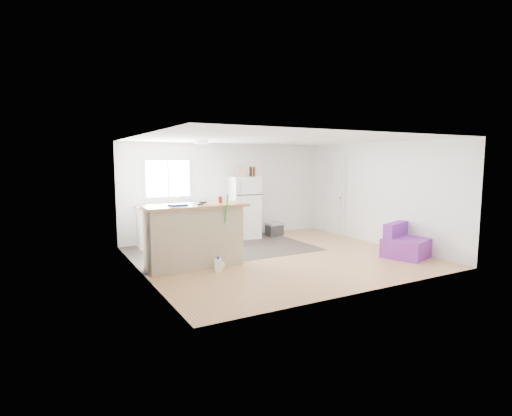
{
  "coord_description": "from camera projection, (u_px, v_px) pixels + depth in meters",
  "views": [
    {
      "loc": [
        -4.28,
        -6.82,
        1.99
      ],
      "look_at": [
        -0.14,
        0.7,
        0.95
      ],
      "focal_mm": 28.0,
      "sensor_mm": 36.0,
      "label": 1
    }
  ],
  "objects": [
    {
      "name": "purple_seat",
      "position": [
        405.0,
        245.0,
        8.21
      ],
      "size": [
        1.03,
        1.02,
        0.68
      ],
      "rotation": [
        0.0,
        0.0,
        0.33
      ],
      "color": "purple",
      "rests_on": "floor"
    },
    {
      "name": "mop",
      "position": [
        222.0,
        256.0,
        7.31
      ],
      "size": [
        0.23,
        0.39,
        1.39
      ],
      "rotation": [
        0.0,
        0.0,
        0.04
      ],
      "color": "green",
      "rests_on": "floor"
    },
    {
      "name": "red_cup",
      "position": [
        220.0,
        200.0,
        7.64
      ],
      "size": [
        0.08,
        0.08,
        0.12
      ],
      "primitive_type": "cylinder",
      "rotation": [
        0.0,
        0.0,
        -0.03
      ],
      "color": "red",
      "rests_on": "peninsula"
    },
    {
      "name": "bottle_right",
      "position": [
        251.0,
        171.0,
        10.12
      ],
      "size": [
        0.08,
        0.08,
        0.25
      ],
      "primitive_type": "cylinder",
      "rotation": [
        0.0,
        0.0,
        -0.17
      ],
      "color": "#321309",
      "rests_on": "refrigerator"
    },
    {
      "name": "vinyl_zone",
      "position": [
        222.0,
        249.0,
        8.96
      ],
      "size": [
        4.05,
        2.5,
        0.0
      ],
      "primitive_type": "cube",
      "color": "#302824",
      "rests_on": "floor"
    },
    {
      "name": "bottle_left",
      "position": [
        254.0,
        172.0,
        10.06
      ],
      "size": [
        0.09,
        0.09,
        0.25
      ],
      "primitive_type": "cylinder",
      "rotation": [
        0.0,
        0.0,
        -0.29
      ],
      "color": "#321309",
      "rests_on": "refrigerator"
    },
    {
      "name": "tool_b",
      "position": [
        201.0,
        204.0,
        7.29
      ],
      "size": [
        0.11,
        0.07,
        0.03
      ],
      "primitive_type": "cube",
      "rotation": [
        0.0,
        0.0,
        0.32
      ],
      "color": "black",
      "rests_on": "peninsula"
    },
    {
      "name": "ceiling_fixture",
      "position": [
        201.0,
        142.0,
        8.41
      ],
      "size": [
        0.3,
        0.3,
        0.07
      ],
      "primitive_type": "cylinder",
      "color": "white",
      "rests_on": "ceiling"
    },
    {
      "name": "cardboard_box",
      "position": [
        241.0,
        171.0,
        9.93
      ],
      "size": [
        0.22,
        0.17,
        0.3
      ],
      "primitive_type": "cube",
      "rotation": [
        0.0,
        0.0,
        -0.37
      ],
      "color": "#A07D5B",
      "rests_on": "refrigerator"
    },
    {
      "name": "interior_door",
      "position": [
        334.0,
        196.0,
        10.75
      ],
      "size": [
        0.11,
        0.92,
        2.1
      ],
      "color": "white",
      "rests_on": "right_wall"
    },
    {
      "name": "peninsula",
      "position": [
        194.0,
        235.0,
        7.41
      ],
      "size": [
        1.92,
        0.76,
        1.17
      ],
      "rotation": [
        0.0,
        0.0,
        -0.02
      ],
      "color": "tan",
      "rests_on": "floor"
    },
    {
      "name": "cleaner_jug",
      "position": [
        218.0,
        265.0,
        7.1
      ],
      "size": [
        0.14,
        0.11,
        0.28
      ],
      "rotation": [
        0.0,
        0.0,
        -0.2
      ],
      "color": "white",
      "rests_on": "floor"
    },
    {
      "name": "window",
      "position": [
        168.0,
        178.0,
        9.46
      ],
      "size": [
        1.18,
        0.06,
        0.98
      ],
      "color": "white",
      "rests_on": "back_wall"
    },
    {
      "name": "tool_a",
      "position": [
        203.0,
        202.0,
        7.54
      ],
      "size": [
        0.15,
        0.09,
        0.03
      ],
      "primitive_type": "cube",
      "rotation": [
        0.0,
        0.0,
        0.3
      ],
      "color": "black",
      "rests_on": "peninsula"
    },
    {
      "name": "kitchen_cabinets",
      "position": [
        183.0,
        224.0,
        9.42
      ],
      "size": [
        2.17,
        0.84,
        1.23
      ],
      "rotation": [
        0.0,
        0.0,
        -0.09
      ],
      "color": "white",
      "rests_on": "floor"
    },
    {
      "name": "refrigerator",
      "position": [
        244.0,
        207.0,
        10.15
      ],
      "size": [
        0.75,
        0.72,
        1.57
      ],
      "rotation": [
        0.0,
        0.0,
        -0.09
      ],
      "color": "white",
      "rests_on": "floor"
    },
    {
      "name": "cooler",
      "position": [
        274.0,
        229.0,
        10.55
      ],
      "size": [
        0.47,
        0.34,
        0.34
      ],
      "rotation": [
        0.0,
        0.0,
        0.1
      ],
      "color": "#2F2F32",
      "rests_on": "floor"
    },
    {
      "name": "blue_tray",
      "position": [
        178.0,
        205.0,
        7.11
      ],
      "size": [
        0.33,
        0.27,
        0.04
      ],
      "primitive_type": "cube",
      "rotation": [
        0.0,
        0.0,
        0.18
      ],
      "color": "#1536C6",
      "rests_on": "peninsula"
    },
    {
      "name": "room",
      "position": [
        279.0,
        199.0,
        8.08
      ],
      "size": [
        5.51,
        5.01,
        2.41
      ],
      "color": "#9D7041",
      "rests_on": "ground"
    }
  ]
}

